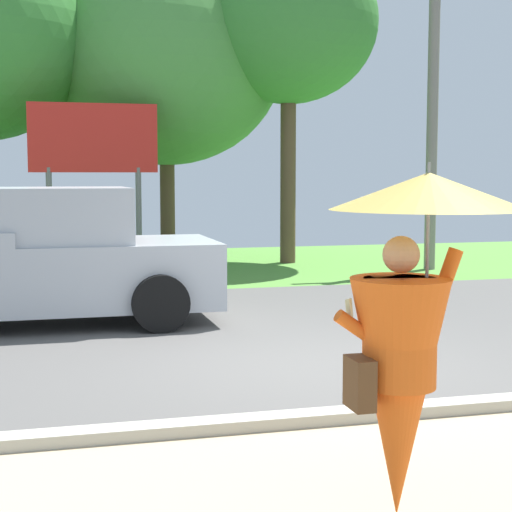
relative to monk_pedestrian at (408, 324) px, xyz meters
The scene contains 7 objects.
ground_plane 6.97m from the monk_pedestrian, 83.67° to the left, with size 40.00×22.00×0.20m.
monk_pedestrian is the anchor object (origin of this frame).
pickup_truck 7.52m from the monk_pedestrian, 107.65° to the left, with size 5.20×2.28×1.88m.
utility_pole 13.46m from the monk_pedestrian, 62.65° to the left, with size 1.80×0.24×6.79m.
roadside_billboard 12.76m from the monk_pedestrian, 94.61° to the left, with size 2.60×0.12×3.50m.
tree_center_back 15.91m from the monk_pedestrian, 86.64° to the left, with size 5.69×5.69×7.45m.
tree_right_mid 14.90m from the monk_pedestrian, 75.86° to the left, with size 4.08×4.08×7.38m.
Camera 1 is at (-2.84, -8.25, 2.06)m, focal length 57.30 mm.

